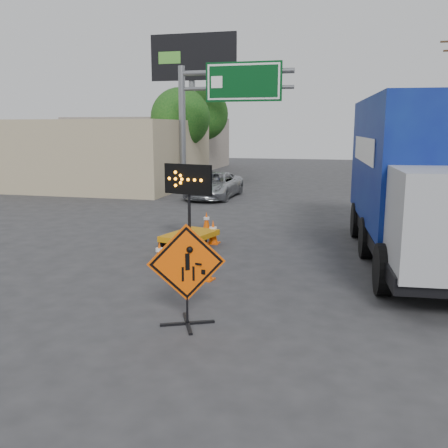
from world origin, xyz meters
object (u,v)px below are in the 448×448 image
at_px(construction_sign, 187,272).
at_px(arrow_board, 190,230).
at_px(box_truck, 421,188).
at_px(pickup_truck, 214,185).

bearing_deg(construction_sign, arrow_board, 83.05).
relative_size(construction_sign, box_truck, 0.20).
height_order(construction_sign, pickup_truck, construction_sign).
distance_m(pickup_truck, box_truck, 13.65).
relative_size(construction_sign, arrow_board, 0.75).
relative_size(construction_sign, pickup_truck, 0.40).
bearing_deg(arrow_board, construction_sign, -57.03).
relative_size(pickup_truck, box_truck, 0.50).
relative_size(arrow_board, pickup_truck, 0.54).
height_order(arrow_board, pickup_truck, arrow_board).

